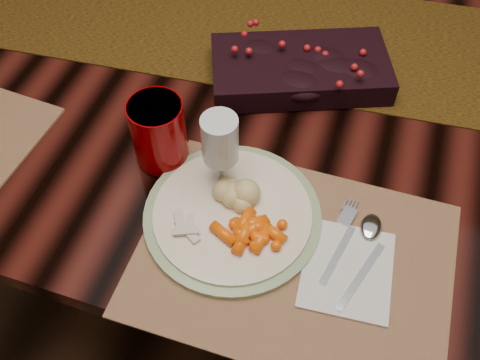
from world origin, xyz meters
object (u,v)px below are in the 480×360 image
(dining_table, at_px, (284,207))
(dinner_plate, at_px, (232,215))
(napkin, at_px, (347,270))
(centerpiece, at_px, (300,66))
(placemat_main, at_px, (293,259))
(wine_glass, at_px, (221,155))
(baby_carrots, at_px, (244,239))
(turkey_shreds, at_px, (184,227))
(mashed_potatoes, at_px, (230,192))
(red_cup, at_px, (159,133))

(dining_table, xyz_separation_m, dinner_plate, (-0.03, -0.29, 0.39))
(napkin, bearing_deg, centerpiece, 109.79)
(placemat_main, bearing_deg, wine_glass, 146.32)
(dinner_plate, height_order, baby_carrots, baby_carrots)
(napkin, bearing_deg, dinner_plate, 165.06)
(dining_table, bearing_deg, turkey_shreds, -105.07)
(placemat_main, bearing_deg, mashed_potatoes, 152.49)
(mashed_potatoes, height_order, napkin, mashed_potatoes)
(red_cup, bearing_deg, dining_table, 47.75)
(red_cup, bearing_deg, placemat_main, -24.60)
(placemat_main, bearing_deg, baby_carrots, -177.35)
(centerpiece, height_order, placemat_main, centerpiece)
(baby_carrots, xyz_separation_m, mashed_potatoes, (-0.05, 0.07, 0.01))
(dining_table, relative_size, placemat_main, 3.74)
(placemat_main, distance_m, wine_glass, 0.20)
(centerpiece, bearing_deg, turkey_shreds, -101.40)
(placemat_main, xyz_separation_m, napkin, (0.08, 0.01, 0.00))
(dining_table, relative_size, baby_carrots, 17.51)
(wine_glass, bearing_deg, red_cup, 168.37)
(napkin, bearing_deg, dining_table, 111.85)
(dining_table, xyz_separation_m, mashed_potatoes, (-0.04, -0.27, 0.42))
(turkey_shreds, xyz_separation_m, napkin, (0.26, 0.02, -0.02))
(mashed_potatoes, xyz_separation_m, turkey_shreds, (-0.05, -0.08, -0.01))
(dining_table, bearing_deg, dinner_plate, -96.37)
(baby_carrots, distance_m, mashed_potatoes, 0.08)
(baby_carrots, height_order, napkin, baby_carrots)
(napkin, bearing_deg, red_cup, 156.84)
(dining_table, height_order, baby_carrots, baby_carrots)
(turkey_shreds, bearing_deg, wine_glass, 78.91)
(dining_table, distance_m, wine_glass, 0.52)
(dining_table, distance_m, red_cup, 0.53)
(dining_table, distance_m, napkin, 0.53)
(dinner_plate, height_order, turkey_shreds, turkey_shreds)
(turkey_shreds, bearing_deg, centerpiece, 78.60)
(baby_carrots, xyz_separation_m, red_cup, (-0.19, 0.13, 0.04))
(dinner_plate, relative_size, baby_carrots, 2.81)
(placemat_main, distance_m, dinner_plate, 0.12)
(dining_table, bearing_deg, red_cup, -132.25)
(placemat_main, xyz_separation_m, wine_glass, (-0.15, 0.10, 0.08))
(dinner_plate, bearing_deg, red_cup, 152.25)
(placemat_main, bearing_deg, dinner_plate, 159.58)
(dinner_plate, bearing_deg, mashed_potatoes, 116.43)
(centerpiece, bearing_deg, placemat_main, -76.67)
(mashed_potatoes, distance_m, wine_glass, 0.06)
(centerpiece, distance_m, baby_carrots, 0.40)
(mashed_potatoes, bearing_deg, red_cup, 157.57)
(dining_table, relative_size, dinner_plate, 6.23)
(centerpiece, xyz_separation_m, baby_carrots, (0.01, -0.40, -0.01))
(centerpiece, bearing_deg, dinner_plate, -93.41)
(centerpiece, distance_m, napkin, 0.43)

